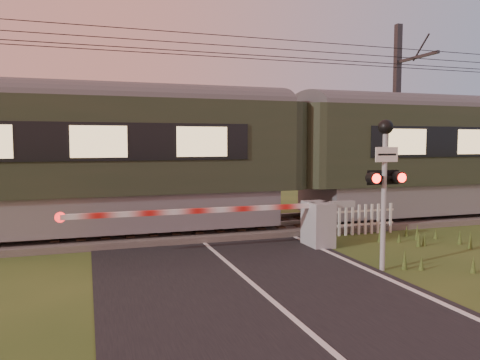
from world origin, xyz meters
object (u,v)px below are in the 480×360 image
object	(u,v)px
picket_fence	(356,220)
crossing_signal	(385,167)
boom_gate	(305,222)
catenary_mast	(397,115)
train	(291,155)

from	to	relation	value
picket_fence	crossing_signal	bearing A→B (deg)	-113.74
boom_gate	catenary_mast	bearing A→B (deg)	37.68
catenary_mast	crossing_signal	bearing A→B (deg)	-128.01
train	boom_gate	distance (m)	3.48
train	picket_fence	xyz separation A→B (m)	(1.32, -1.89, -1.92)
picket_fence	catenary_mast	bearing A→B (deg)	42.73
picket_fence	catenary_mast	world-z (taller)	catenary_mast
train	picket_fence	world-z (taller)	train
picket_fence	catenary_mast	size ratio (longest dim) A/B	0.36
train	crossing_signal	size ratio (longest dim) A/B	13.69
train	boom_gate	size ratio (longest dim) A/B	5.84
crossing_signal	picket_fence	size ratio (longest dim) A/B	1.22
boom_gate	picket_fence	world-z (taller)	boom_gate
boom_gate	crossing_signal	xyz separation A→B (m)	(0.59, -2.62, 1.59)
boom_gate	picket_fence	distance (m)	2.41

